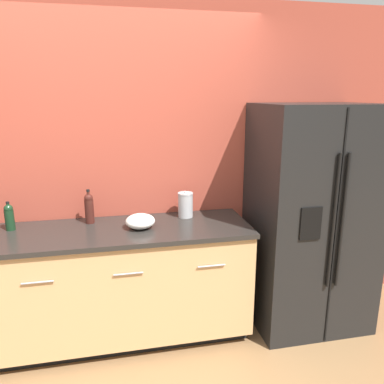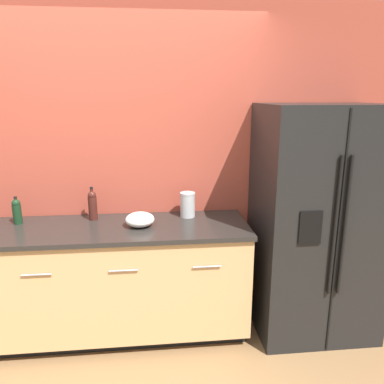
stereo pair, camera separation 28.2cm
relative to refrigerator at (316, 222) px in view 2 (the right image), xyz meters
name	(u,v)px [view 2 (the right image)]	position (x,y,z in m)	size (l,w,h in m)	color
wall_back	(111,168)	(-1.61, 0.39, 0.39)	(10.00, 0.05, 2.60)	#993D2D
counter_unit	(90,282)	(-1.78, 0.05, -0.44)	(2.45, 0.64, 0.92)	black
refrigerator	(316,222)	(0.00, 0.00, 0.00)	(0.92, 0.74, 1.82)	black
wine_bottle	(93,205)	(-1.75, 0.22, 0.13)	(0.07, 0.07, 0.27)	#3D1914
oil_bottle	(17,211)	(-2.31, 0.18, 0.11)	(0.07, 0.07, 0.22)	black
steel_canister	(188,205)	(-1.00, 0.22, 0.11)	(0.12, 0.12, 0.22)	#A3A3A5
mixing_bowl	(140,219)	(-1.37, 0.02, 0.06)	(0.22, 0.22, 0.11)	white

